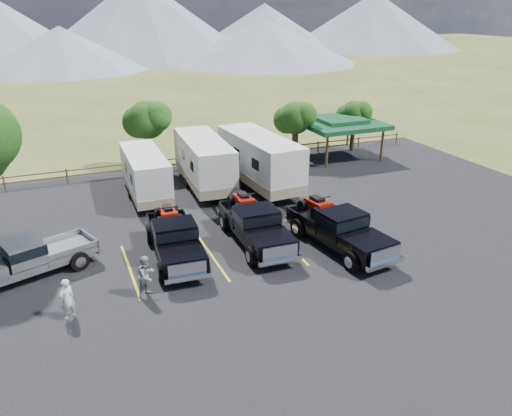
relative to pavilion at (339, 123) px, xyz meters
name	(u,v)px	position (x,y,z in m)	size (l,w,h in m)	color
ground	(282,287)	(-13.00, -17.00, -2.79)	(320.00, 320.00, 0.00)	#495122
asphalt_lot	(256,257)	(-13.00, -14.00, -2.77)	(44.00, 34.00, 0.04)	black
stall_lines	(249,249)	(-13.00, -13.00, -2.74)	(12.12, 5.50, 0.01)	gold
tree_ne_a	(295,118)	(-4.03, 0.01, 0.69)	(3.11, 2.92, 4.76)	black
tree_ne_b	(354,114)	(1.98, 1.01, 0.34)	(2.77, 2.59, 4.27)	black
tree_north	(147,120)	(-15.03, 2.02, 1.05)	(3.46, 3.24, 5.25)	black
rail_fence	(204,159)	(-11.00, 1.50, -2.18)	(36.12, 0.12, 1.00)	brown
pavilion	(339,123)	(0.00, 0.00, 0.00)	(6.20, 6.20, 3.22)	brown
mountain_range	(42,23)	(-20.63, 88.98, 5.08)	(209.00, 71.00, 20.00)	slate
rig_left	(174,238)	(-16.68, -12.42, -1.71)	(2.64, 6.61, 2.16)	black
rig_center	(255,223)	(-12.44, -12.43, -1.67)	(2.54, 6.78, 2.24)	black
rig_right	(338,227)	(-8.72, -14.51, -1.65)	(3.11, 7.04, 2.27)	black
trailer_left	(145,175)	(-16.41, -3.67, -1.20)	(2.33, 8.51, 2.96)	white
trailer_center	(204,163)	(-12.38, -3.26, -0.98)	(2.93, 9.73, 3.37)	white
trailer_right	(259,161)	(-8.92, -4.62, -0.88)	(3.22, 10.28, 3.56)	white
pickup_silver	(27,257)	(-23.33, -11.79, -1.77)	(6.56, 4.03, 1.88)	gray
person_a	(67,299)	(-21.84, -15.96, -1.87)	(0.64, 0.42, 1.75)	white
person_b	(147,276)	(-18.62, -15.46, -1.81)	(0.91, 0.71, 1.88)	gray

